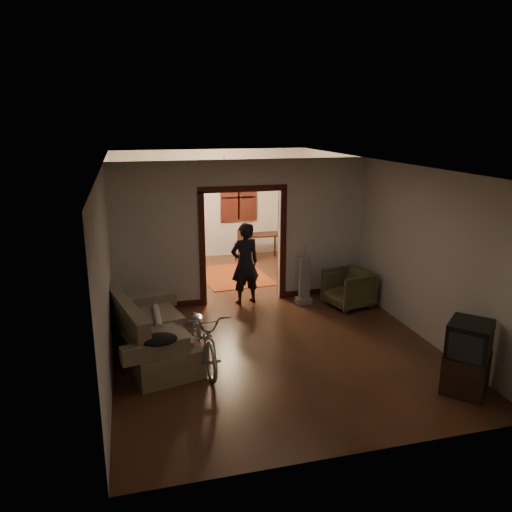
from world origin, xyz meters
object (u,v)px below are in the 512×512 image
object	(u,v)px
bicycle	(203,335)
locker	(167,231)
sofa	(152,327)
armchair	(348,288)
desk	(262,247)
person	(245,264)

from	to	relation	value
bicycle	locker	world-z (taller)	locker
locker	bicycle	bearing A→B (deg)	-91.34
sofa	locker	size ratio (longest dim) A/B	1.29
armchair	locker	xyz separation A→B (m)	(-3.10, 4.14, 0.44)
desk	sofa	bearing A→B (deg)	-116.47
armchair	person	size ratio (longest dim) A/B	0.49
person	locker	world-z (taller)	person
locker	desk	distance (m)	2.47
bicycle	desk	xyz separation A→B (m)	(2.36, 5.33, -0.12)
person	locker	bearing A→B (deg)	-83.07
locker	sofa	bearing A→B (deg)	-99.01
sofa	locker	world-z (taller)	locker
person	armchair	bearing A→B (deg)	147.90
sofa	bicycle	distance (m)	0.83
bicycle	desk	world-z (taller)	bicycle
bicycle	locker	size ratio (longest dim) A/B	1.07
bicycle	desk	distance (m)	5.83
sofa	bicycle	xyz separation A→B (m)	(0.72, -0.42, -0.02)
armchair	desk	xyz separation A→B (m)	(-0.72, 3.70, -0.03)
person	locker	distance (m)	3.66
person	desk	bearing A→B (deg)	-123.59
sofa	locker	distance (m)	5.41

